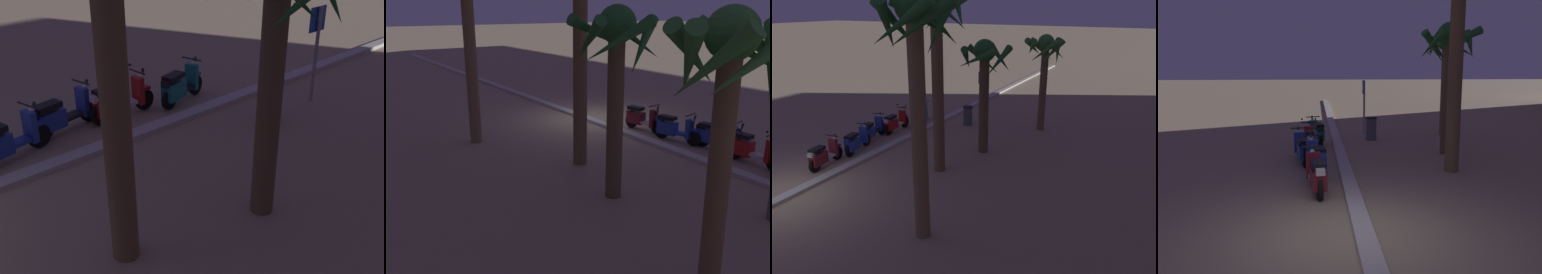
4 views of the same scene
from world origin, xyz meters
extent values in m
cylinder|color=black|center=(-9.29, -0.67, 0.26)|extent=(0.53, 0.23, 0.52)
cylinder|color=black|center=(-8.13, -0.36, 0.26)|extent=(0.53, 0.23, 0.52)
cube|color=black|center=(-8.76, -0.53, 0.32)|extent=(0.65, 0.42, 0.08)
cube|color=#197075|center=(-8.34, -0.42, 0.44)|extent=(0.74, 0.48, 0.44)
cube|color=black|center=(-8.32, -0.41, 0.79)|extent=(0.66, 0.44, 0.12)
cube|color=#197075|center=(-9.12, -0.62, 0.55)|extent=(0.22, 0.36, 0.66)
cube|color=#197075|center=(-9.29, -0.67, 0.55)|extent=(0.35, 0.24, 0.08)
cylinder|color=#333338|center=(-9.20, -0.64, 0.70)|extent=(0.29, 0.14, 0.69)
cylinder|color=black|center=(-9.12, -0.62, 1.02)|extent=(0.18, 0.55, 0.04)
sphere|color=white|center=(-9.21, -0.65, 0.88)|extent=(0.12, 0.12, 0.12)
cube|color=black|center=(-8.05, -0.34, 0.69)|extent=(0.28, 0.25, 0.16)
cylinder|color=black|center=(-7.68, -0.77, 0.26)|extent=(0.52, 0.12, 0.52)
cylinder|color=black|center=(-6.38, -0.72, 0.26)|extent=(0.52, 0.12, 0.52)
cube|color=silver|center=(-7.08, -0.75, 0.32)|extent=(0.61, 0.30, 0.08)
cube|color=red|center=(-6.60, -0.73, 0.43)|extent=(0.69, 0.35, 0.44)
cube|color=black|center=(-6.58, -0.73, 0.79)|extent=(0.61, 0.32, 0.12)
cube|color=red|center=(-7.50, -0.77, 0.55)|extent=(0.15, 0.35, 0.66)
cube|color=red|center=(-7.68, -0.77, 0.55)|extent=(0.33, 0.17, 0.08)
cylinder|color=#333338|center=(-7.58, -0.77, 0.70)|extent=(0.29, 0.08, 0.69)
cylinder|color=black|center=(-7.50, -0.77, 1.02)|extent=(0.06, 0.56, 0.04)
sphere|color=white|center=(-7.60, -0.77, 0.88)|extent=(0.12, 0.12, 0.12)
cube|color=silver|center=(-6.30, -0.72, 0.69)|extent=(0.25, 0.21, 0.16)
sphere|color=black|center=(-7.47, -1.01, 1.14)|extent=(0.07, 0.07, 0.07)
sphere|color=black|center=(-7.49, -0.53, 1.14)|extent=(0.07, 0.07, 0.07)
cylinder|color=black|center=(-6.31, -1.09, 0.26)|extent=(0.53, 0.19, 0.52)
cylinder|color=black|center=(-5.00, -0.86, 0.26)|extent=(0.53, 0.19, 0.52)
cube|color=black|center=(-5.71, -0.98, 0.32)|extent=(0.64, 0.38, 0.08)
cube|color=#233D9E|center=(-5.22, -0.90, 0.41)|extent=(0.73, 0.43, 0.42)
cube|color=black|center=(-5.20, -0.89, 0.75)|extent=(0.64, 0.40, 0.12)
cube|color=#233D9E|center=(-6.13, -1.06, 0.55)|extent=(0.20, 0.36, 0.66)
cube|color=#233D9E|center=(-6.31, -1.09, 0.55)|extent=(0.34, 0.21, 0.08)
cylinder|color=#333338|center=(-6.21, -1.07, 0.70)|extent=(0.29, 0.12, 0.69)
cylinder|color=black|center=(-6.13, -1.06, 1.02)|extent=(0.14, 0.56, 0.04)
sphere|color=white|center=(-6.23, -1.08, 0.88)|extent=(0.12, 0.12, 0.12)
cube|color=black|center=(-4.92, -0.85, 0.65)|extent=(0.27, 0.24, 0.16)
cylinder|color=black|center=(-4.82, -0.66, 0.26)|extent=(0.53, 0.20, 0.52)
cube|color=#233D9E|center=(-4.26, -0.54, 0.32)|extent=(0.64, 0.40, 0.08)
cube|color=#233D9E|center=(-4.65, -0.62, 0.55)|extent=(0.21, 0.36, 0.66)
cube|color=#233D9E|center=(-4.82, -0.66, 0.55)|extent=(0.35, 0.22, 0.08)
cylinder|color=#333338|center=(-4.72, -0.64, 0.70)|extent=(0.29, 0.13, 0.69)
cylinder|color=black|center=(-4.65, -0.62, 1.02)|extent=(0.15, 0.56, 0.04)
sphere|color=white|center=(-4.74, -0.64, 0.88)|extent=(0.12, 0.12, 0.12)
cylinder|color=#939399|center=(-11.18, 1.68, 1.20)|extent=(0.09, 0.09, 2.40)
cube|color=#1947B7|center=(-11.18, 1.62, 2.10)|extent=(0.60, 0.03, 0.60)
cube|color=white|center=(-11.18, 1.61, 2.10)|extent=(0.33, 0.02, 0.33)
cylinder|color=brown|center=(-6.53, 3.97, 2.01)|extent=(0.38, 0.38, 4.03)
cylinder|color=brown|center=(-4.16, 3.36, 2.92)|extent=(0.40, 0.40, 5.83)
cylinder|color=#56565B|center=(-9.43, 1.76, 0.45)|extent=(0.44, 0.44, 0.90)
cylinder|color=black|center=(-9.43, 1.76, 0.92)|extent=(0.48, 0.48, 0.06)
camera|label=1|loc=(-1.05, 8.22, 4.83)|focal=45.52mm
camera|label=2|loc=(-14.18, 9.97, 4.37)|focal=40.78mm
camera|label=3|loc=(6.48, 10.04, 5.65)|focal=35.47mm
camera|label=4|loc=(6.68, -0.50, 2.92)|focal=37.19mm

